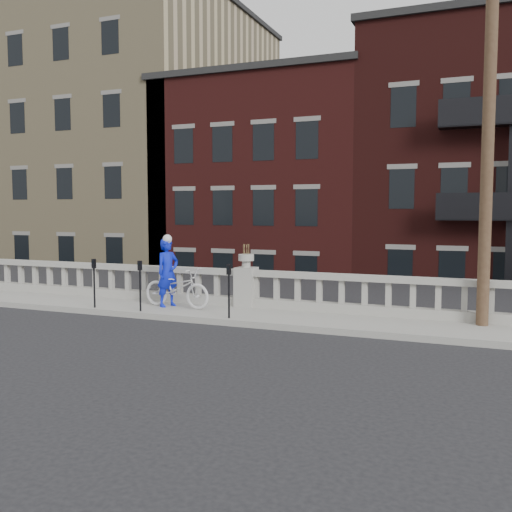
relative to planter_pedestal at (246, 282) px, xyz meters
The scene contains 11 objects.
ground 4.04m from the planter_pedestal, 90.00° to the right, with size 120.00×120.00×0.00m, color black.
sidewalk 1.21m from the planter_pedestal, 90.00° to the right, with size 32.00×2.20×0.15m, color gray.
balustrade 0.19m from the planter_pedestal, ahead, with size 28.00×0.34×1.03m.
planter_pedestal is the anchor object (origin of this frame).
lower_level 19.19m from the planter_pedestal, 88.31° to the left, with size 80.00×44.00×20.80m.
utility_pole 7.61m from the planter_pedestal, ahead, with size 1.60×0.28×10.00m.
parking_meter_b 4.23m from the planter_pedestal, 154.78° to the right, with size 0.10×0.09×1.36m.
parking_meter_c 2.94m from the planter_pedestal, 142.22° to the right, with size 0.10×0.09×1.36m.
parking_meter_d 1.83m from the planter_pedestal, 80.73° to the right, with size 0.10×0.09×1.36m.
bicycle 1.95m from the planter_pedestal, 152.67° to the right, with size 0.73×2.10×1.10m, color silver.
cyclist 2.22m from the planter_pedestal, 157.23° to the right, with size 0.70×0.46×1.92m, color #0C1CC1.
Camera 1 is at (6.24, -10.70, 2.87)m, focal length 40.00 mm.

